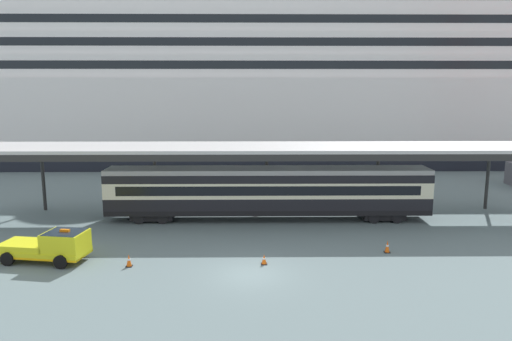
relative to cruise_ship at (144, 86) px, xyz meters
name	(u,v)px	position (x,y,z in m)	size (l,w,h in m)	color
ground_plane	(250,274)	(15.49, -45.24, -10.56)	(400.00, 400.00, 0.00)	slate
cruise_ship	(144,86)	(0.00, 0.00, 0.00)	(139.27, 25.29, 30.77)	black
platform_canopy	(268,149)	(16.88, -33.81, -5.00)	(46.94, 6.21, 5.78)	#BDBDBD
train_carriage	(268,191)	(16.88, -34.21, -8.24)	(24.88, 2.81, 4.11)	black
service_truck	(51,245)	(3.68, -43.13, -9.57)	(5.45, 2.87, 2.02)	yellow
traffic_cone_near	(264,259)	(16.31, -43.75, -10.26)	(0.36, 0.36, 0.60)	black
traffic_cone_mid	(387,247)	(24.11, -41.84, -10.17)	(0.36, 0.36, 0.79)	black
traffic_cone_far	(129,260)	(8.47, -44.02, -10.19)	(0.36, 0.36, 0.74)	black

